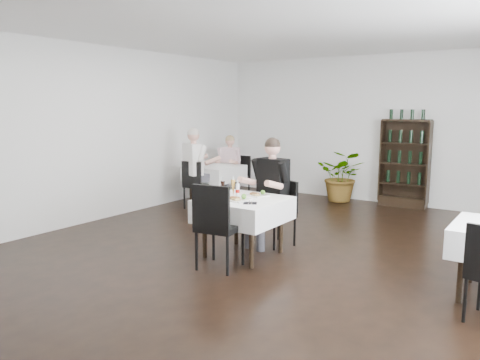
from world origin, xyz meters
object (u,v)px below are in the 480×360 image
Objects in this scene: potted_tree at (342,176)px; diner_main at (269,184)px; wine_shelf at (404,164)px; main_table at (243,210)px.

diner_main reaches higher than potted_tree.
wine_shelf reaches higher than diner_main.
main_table is at bearing -93.42° from diner_main.
diner_main is (0.33, -3.54, 0.36)m from potted_tree.
main_table is at bearing -85.87° from potted_tree.
potted_tree is (-1.20, -0.18, -0.31)m from wine_shelf.
diner_main is (-0.86, -3.72, 0.05)m from wine_shelf.
wine_shelf is 1.25m from potted_tree.
wine_shelf reaches higher than potted_tree.
diner_main is (0.04, 0.59, 0.27)m from main_table.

